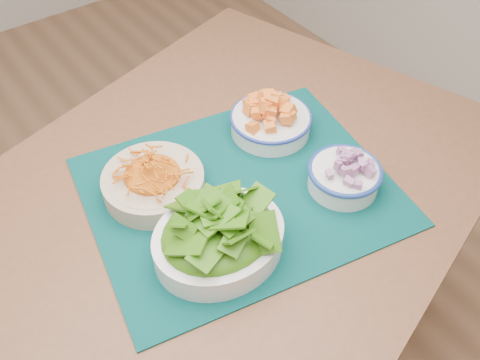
# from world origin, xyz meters

# --- Properties ---
(ground) EXTENTS (4.00, 4.00, 0.00)m
(ground) POSITION_xyz_m (0.00, 0.00, 0.00)
(ground) COLOR #A97551
(ground) RESTS_ON ground
(table) EXTENTS (1.53, 1.23, 0.75)m
(table) POSITION_xyz_m (0.23, -0.28, 0.66)
(table) COLOR brown
(table) RESTS_ON ground
(placemat) EXTENTS (0.67, 0.59, 0.00)m
(placemat) POSITION_xyz_m (0.32, -0.28, 0.75)
(placemat) COLOR #002A2A
(placemat) RESTS_ON table
(carrot_bowl) EXTENTS (0.25, 0.25, 0.08)m
(carrot_bowl) POSITION_xyz_m (0.18, -0.18, 0.79)
(carrot_bowl) COLOR #CAB296
(carrot_bowl) RESTS_ON placemat
(squash_bowl) EXTENTS (0.18, 0.18, 0.09)m
(squash_bowl) POSITION_xyz_m (0.49, -0.18, 0.80)
(squash_bowl) COLOR silver
(squash_bowl) RESTS_ON placemat
(lettuce_bowl) EXTENTS (0.25, 0.21, 0.11)m
(lettuce_bowl) POSITION_xyz_m (0.20, -0.38, 0.81)
(lettuce_bowl) COLOR white
(lettuce_bowl) RESTS_ON placemat
(onion_bowl) EXTENTS (0.16, 0.16, 0.07)m
(onion_bowl) POSITION_xyz_m (0.50, -0.40, 0.79)
(onion_bowl) COLOR white
(onion_bowl) RESTS_ON placemat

